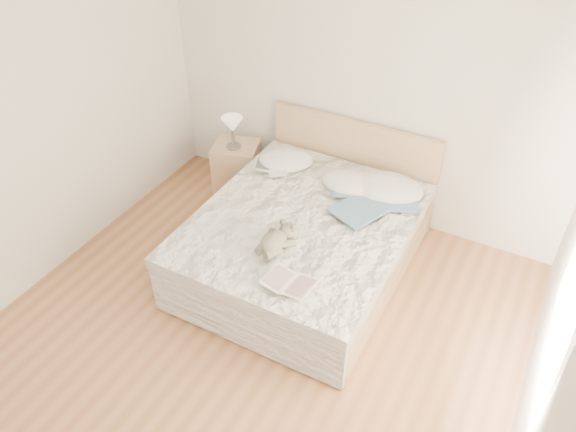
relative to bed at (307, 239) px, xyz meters
The scene contains 16 objects.
floor 1.23m from the bed, 90.00° to the right, with size 4.00×4.50×0.00m, color brown.
ceiling 2.67m from the bed, 90.00° to the right, with size 4.00×4.50×0.00m, color white.
wall_back 1.49m from the bed, 90.00° to the left, with size 4.00×0.02×2.70m, color silver.
wall_left 2.55m from the bed, 149.21° to the right, with size 0.02×4.50×2.70m, color silver.
wall_right 2.55m from the bed, 30.79° to the right, with size 0.02×4.50×2.70m, color silver.
window 2.46m from the bed, 24.16° to the right, with size 0.02×1.30×1.10m, color white.
bed is the anchor object (origin of this frame).
nightstand 1.37m from the bed, 149.29° to the left, with size 0.45×0.40×0.56m, color tan.
table_lamp 1.44m from the bed, 150.60° to the left, with size 0.24×0.24×0.34m.
pillow_left 0.86m from the bed, 131.88° to the left, with size 0.53×0.37×0.16m, color white.
pillow_middle 0.65m from the bed, 71.94° to the left, with size 0.52×0.37×0.16m, color white.
pillow_right 0.85m from the bed, 51.75° to the left, with size 0.65×0.46×0.20m, color white.
blouse 0.58m from the bed, 32.45° to the left, with size 0.57×0.61×0.02m, color #385574, non-canonical shape.
photo_book 0.80m from the bed, 144.28° to the left, with size 0.35×0.24×0.03m, color silver.
childrens_book 0.95m from the bed, 71.65° to the right, with size 0.38×0.25×0.02m, color #FEF1D0.
teddy_bear 0.68m from the bed, 90.39° to the right, with size 0.24×0.33×0.18m, color #635B4B, non-canonical shape.
Camera 1 is at (1.65, -2.22, 3.55)m, focal length 35.00 mm.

